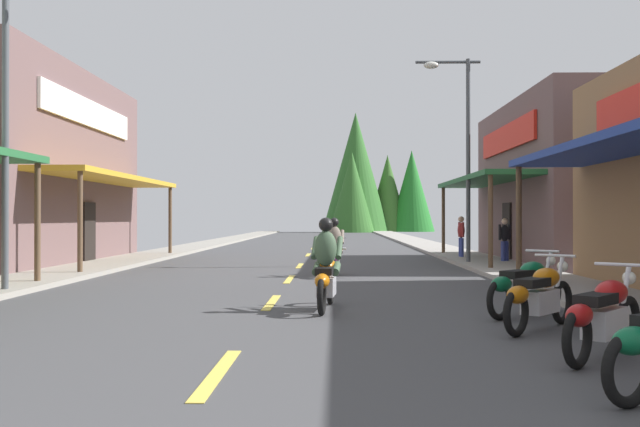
% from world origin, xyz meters
% --- Properties ---
extents(ground, '(10.29, 96.58, 0.10)m').
position_xyz_m(ground, '(0.00, 33.29, -0.05)').
color(ground, '#424244').
extents(sidewalk_left, '(2.13, 96.58, 0.12)m').
position_xyz_m(sidewalk_left, '(-6.21, 33.29, 0.06)').
color(sidewalk_left, gray).
rests_on(sidewalk_left, ground).
extents(sidewalk_right, '(2.13, 96.58, 0.12)m').
position_xyz_m(sidewalk_right, '(6.21, 33.29, 0.06)').
color(sidewalk_right, '#9E9991').
rests_on(sidewalk_right, ground).
extents(centerline_dashes, '(0.16, 72.43, 0.01)m').
position_xyz_m(centerline_dashes, '(0.00, 37.22, 0.01)').
color(centerline_dashes, '#E0C64C').
rests_on(centerline_dashes, ground).
extents(storefront_right_far, '(7.96, 10.77, 5.64)m').
position_xyz_m(storefront_right_far, '(10.31, 26.40, 2.82)').
color(storefront_right_far, brown).
rests_on(storefront_right_far, ground).
extents(streetlamp_left, '(2.13, 0.30, 6.74)m').
position_xyz_m(streetlamp_left, '(-5.24, 15.16, 4.34)').
color(streetlamp_left, '#474C51').
rests_on(streetlamp_left, ground).
extents(streetlamp_right, '(2.13, 0.30, 6.81)m').
position_xyz_m(streetlamp_right, '(5.24, 24.60, 4.38)').
color(streetlamp_right, '#474C51').
rests_on(streetlamp_right, ground).
extents(motorcycle_parked_right_2, '(1.47, 1.69, 1.04)m').
position_xyz_m(motorcycle_parked_right_2, '(4.15, 8.65, 0.49)').
color(motorcycle_parked_right_2, black).
rests_on(motorcycle_parked_right_2, ground).
extents(motorcycle_parked_right_3, '(1.44, 1.72, 1.04)m').
position_xyz_m(motorcycle_parked_right_3, '(4.01, 10.68, 0.49)').
color(motorcycle_parked_right_3, black).
rests_on(motorcycle_parked_right_3, ground).
extents(motorcycle_parked_right_4, '(1.60, 1.57, 1.04)m').
position_xyz_m(motorcycle_parked_right_4, '(4.19, 12.18, 0.49)').
color(motorcycle_parked_right_4, black).
rests_on(motorcycle_parked_right_4, ground).
extents(rider_cruising_lead, '(0.61, 2.14, 1.57)m').
position_xyz_m(rider_cruising_lead, '(1.02, 12.86, 0.66)').
color(rider_cruising_lead, black).
rests_on(rider_cruising_lead, ground).
extents(rider_cruising_trailing, '(0.60, 2.14, 1.57)m').
position_xyz_m(rider_cruising_trailing, '(1.14, 20.02, 0.66)').
color(rider_cruising_trailing, black).
rests_on(rider_cruising_trailing, ground).
extents(pedestrian_by_shop, '(0.48, 0.42, 1.56)m').
position_xyz_m(pedestrian_by_shop, '(6.85, 25.10, 0.89)').
color(pedestrian_by_shop, '#333F8C').
rests_on(pedestrian_by_shop, ground).
extents(pedestrian_browsing, '(0.30, 0.57, 1.62)m').
position_xyz_m(pedestrian_browsing, '(5.84, 27.73, 0.94)').
color(pedestrian_browsing, '#333F8C').
rests_on(pedestrian_browsing, ground).
extents(treeline_backdrop, '(12.95, 9.81, 13.65)m').
position_xyz_m(treeline_backdrop, '(4.89, 83.84, 5.59)').
color(treeline_backdrop, '#265B23').
rests_on(treeline_backdrop, ground).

